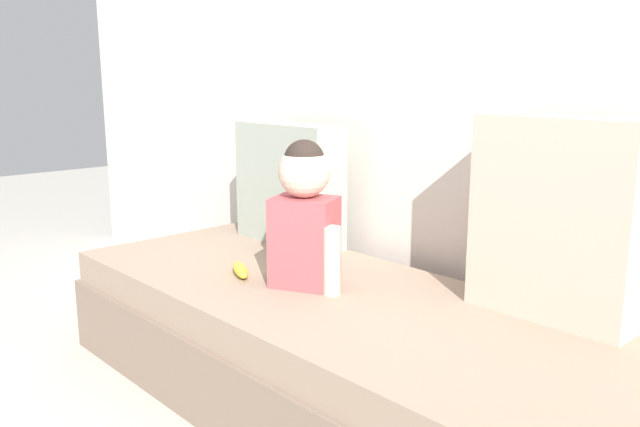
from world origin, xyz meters
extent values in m
plane|color=#B2ADA3|center=(0.00, 0.00, 0.00)|extent=(12.00, 12.00, 0.00)
cube|color=silver|center=(0.00, 0.54, 1.16)|extent=(5.32, 0.10, 2.31)
cube|color=#826C5B|center=(0.00, 0.00, 0.14)|extent=(2.12, 0.83, 0.27)
cube|color=gray|center=(0.00, 0.00, 0.34)|extent=(2.05, 0.80, 0.12)
cube|color=#99A393|center=(-0.58, 0.31, 0.64)|extent=(0.51, 0.16, 0.49)
cube|color=#C1B29E|center=(0.58, 0.31, 0.68)|extent=(0.47, 0.16, 0.58)
cube|color=#B24C51|center=(-0.11, -0.02, 0.54)|extent=(0.25, 0.23, 0.30)
sphere|color=beige|center=(-0.11, -0.02, 0.78)|extent=(0.17, 0.17, 0.17)
sphere|color=#2D231E|center=(-0.11, -0.02, 0.81)|extent=(0.13, 0.13, 0.13)
cylinder|color=beige|center=(-0.24, -0.02, 0.51)|extent=(0.06, 0.06, 0.22)
cylinder|color=beige|center=(0.02, -0.02, 0.51)|extent=(0.06, 0.06, 0.22)
ellipsoid|color=yellow|center=(-0.34, -0.11, 0.42)|extent=(0.17, 0.11, 0.04)
camera|label=1|loc=(1.43, -1.39, 1.08)|focal=36.47mm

